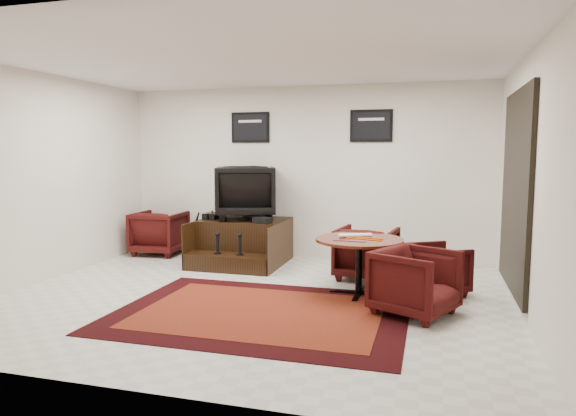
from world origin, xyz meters
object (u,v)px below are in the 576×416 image
(shine_podium, at_px, (243,243))
(armchair_side, at_px, (159,231))
(table_chair_window, at_px, (435,266))
(table_chair_corner, at_px, (415,279))
(meeting_table, at_px, (359,246))
(shine_chair, at_px, (246,189))
(table_chair_back, at_px, (367,250))

(shine_podium, height_order, armchair_side, armchair_side)
(table_chair_window, xyz_separation_m, table_chair_corner, (-0.21, -0.93, 0.05))
(table_chair_window, bearing_deg, meeting_table, 78.48)
(shine_podium, bearing_deg, shine_chair, 90.00)
(armchair_side, height_order, table_chair_corner, armchair_side)
(armchair_side, bearing_deg, meeting_table, 153.94)
(meeting_table, bearing_deg, armchair_side, 156.64)
(meeting_table, distance_m, table_chair_window, 0.99)
(shine_chair, distance_m, armchair_side, 1.79)
(meeting_table, height_order, table_chair_window, meeting_table)
(table_chair_corner, bearing_deg, armchair_side, 89.35)
(table_chair_back, distance_m, table_chair_corner, 1.61)
(meeting_table, bearing_deg, table_chair_back, 90.65)
(shine_chair, height_order, table_chair_corner, shine_chair)
(shine_chair, relative_size, armchair_side, 1.16)
(shine_podium, relative_size, meeting_table, 1.28)
(table_chair_corner, bearing_deg, shine_podium, 80.52)
(shine_chair, bearing_deg, table_chair_corner, 122.81)
(armchair_side, distance_m, meeting_table, 3.97)
(meeting_table, xyz_separation_m, table_chair_back, (-0.01, 0.82, -0.21))
(meeting_table, relative_size, table_chair_back, 1.35)
(armchair_side, bearing_deg, shine_podium, 168.65)
(shine_chair, bearing_deg, table_chair_window, 138.83)
(shine_chair, xyz_separation_m, table_chair_back, (2.01, -0.64, -0.76))
(table_chair_back, bearing_deg, table_chair_corner, 123.74)
(table_chair_back, xyz_separation_m, table_chair_window, (0.91, -0.52, -0.06))
(shine_podium, height_order, table_chair_corner, table_chair_corner)
(shine_chair, distance_m, table_chair_corner, 3.50)
(shine_chair, bearing_deg, armchair_side, -23.29)
(shine_podium, bearing_deg, table_chair_corner, -35.72)
(armchair_side, xyz_separation_m, meeting_table, (3.64, -1.57, 0.20))
(meeting_table, bearing_deg, shine_podium, 146.72)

